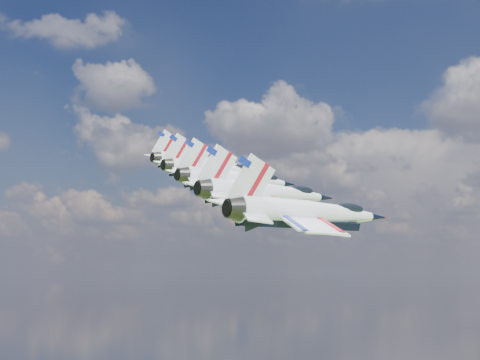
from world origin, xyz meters
The scene contains 5 objects.
jet_0 centered at (-31.23, 33.83, 152.75)m, with size 9.81×14.53×4.34m, color white, non-canonical shape.
jet_1 centered at (-23.56, 26.78, 150.15)m, with size 9.81×14.53×4.34m, color silver, non-canonical shape.
jet_2 centered at (-15.88, 19.73, 147.55)m, with size 9.81×14.53×4.34m, color white, non-canonical shape.
jet_3 centered at (-8.21, 12.68, 144.94)m, with size 9.81×14.53×4.34m, color silver, non-canonical shape.
jet_4 centered at (-0.53, 5.63, 142.34)m, with size 9.81×14.53×4.34m, color white, non-canonical shape.
Camera 1 is at (20.71, -36.34, 138.14)m, focal length 50.00 mm.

